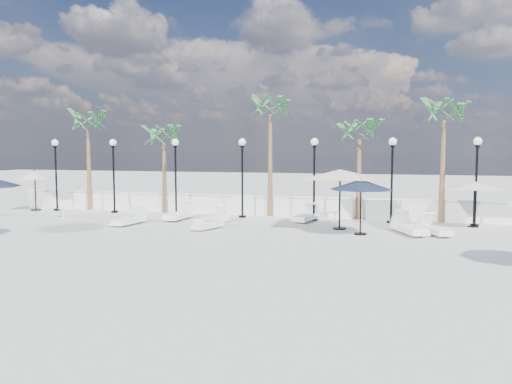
% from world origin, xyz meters
% --- Properties ---
extents(ground, '(100.00, 100.00, 0.00)m').
position_xyz_m(ground, '(0.00, 0.00, 0.00)').
color(ground, '#ADADA8').
rests_on(ground, ground).
extents(balustrade, '(26.00, 0.30, 1.01)m').
position_xyz_m(balustrade, '(0.00, 7.50, 0.47)').
color(balustrade, silver).
rests_on(balustrade, ground).
extents(lamppost_0, '(0.36, 0.36, 3.84)m').
position_xyz_m(lamppost_0, '(-10.50, 6.50, 2.49)').
color(lamppost_0, black).
rests_on(lamppost_0, ground).
extents(lamppost_1, '(0.36, 0.36, 3.84)m').
position_xyz_m(lamppost_1, '(-7.00, 6.50, 2.49)').
color(lamppost_1, black).
rests_on(lamppost_1, ground).
extents(lamppost_2, '(0.36, 0.36, 3.84)m').
position_xyz_m(lamppost_2, '(-3.50, 6.50, 2.49)').
color(lamppost_2, black).
rests_on(lamppost_2, ground).
extents(lamppost_3, '(0.36, 0.36, 3.84)m').
position_xyz_m(lamppost_3, '(0.00, 6.50, 2.49)').
color(lamppost_3, black).
rests_on(lamppost_3, ground).
extents(lamppost_4, '(0.36, 0.36, 3.84)m').
position_xyz_m(lamppost_4, '(3.50, 6.50, 2.49)').
color(lamppost_4, black).
rests_on(lamppost_4, ground).
extents(lamppost_5, '(0.36, 0.36, 3.84)m').
position_xyz_m(lamppost_5, '(7.00, 6.50, 2.49)').
color(lamppost_5, black).
rests_on(lamppost_5, ground).
extents(lamppost_6, '(0.36, 0.36, 3.84)m').
position_xyz_m(lamppost_6, '(10.50, 6.50, 2.49)').
color(lamppost_6, black).
rests_on(lamppost_6, ground).
extents(palm_0, '(2.60, 2.60, 5.50)m').
position_xyz_m(palm_0, '(-9.00, 7.30, 4.53)').
color(palm_0, brown).
rests_on(palm_0, ground).
extents(palm_1, '(2.60, 2.60, 4.70)m').
position_xyz_m(palm_1, '(-4.50, 7.30, 3.75)').
color(palm_1, brown).
rests_on(palm_1, ground).
extents(palm_2, '(2.60, 2.60, 6.10)m').
position_xyz_m(palm_2, '(1.20, 7.30, 5.12)').
color(palm_2, brown).
rests_on(palm_2, ground).
extents(palm_3, '(2.60, 2.60, 4.90)m').
position_xyz_m(palm_3, '(5.50, 7.30, 3.95)').
color(palm_3, brown).
rests_on(palm_3, ground).
extents(palm_4, '(2.60, 2.60, 5.70)m').
position_xyz_m(palm_4, '(9.20, 7.30, 4.73)').
color(palm_4, brown).
rests_on(palm_4, ground).
extents(lounger_1, '(0.80, 2.12, 0.78)m').
position_xyz_m(lounger_1, '(-2.62, 4.90, 0.26)').
color(lounger_1, white).
rests_on(lounger_1, ground).
extents(lounger_2, '(1.03, 1.70, 0.61)m').
position_xyz_m(lounger_2, '(-0.31, 2.63, 0.20)').
color(lounger_2, white).
rests_on(lounger_2, ground).
extents(lounger_3, '(1.16, 1.94, 0.69)m').
position_xyz_m(lounger_3, '(-0.70, 4.11, 0.23)').
color(lounger_3, white).
rests_on(lounger_3, ground).
extents(lounger_4, '(0.86, 1.96, 0.71)m').
position_xyz_m(lounger_4, '(-4.10, 2.87, 0.24)').
color(lounger_4, white).
rests_on(lounger_4, ground).
extents(lounger_5, '(1.07, 2.08, 0.74)m').
position_xyz_m(lounger_5, '(3.24, 5.92, 0.25)').
color(lounger_5, white).
rests_on(lounger_5, ground).
extents(lounger_6, '(1.30, 1.99, 0.71)m').
position_xyz_m(lounger_6, '(8.65, 3.72, 0.24)').
color(lounger_6, white).
rests_on(lounger_6, ground).
extents(lounger_7, '(1.49, 2.24, 0.80)m').
position_xyz_m(lounger_7, '(7.68, 3.60, 0.27)').
color(lounger_7, white).
rests_on(lounger_7, ground).
extents(side_table_1, '(0.50, 0.50, 0.48)m').
position_xyz_m(side_table_1, '(-8.27, 4.01, 0.29)').
color(side_table_1, white).
rests_on(side_table_1, ground).
extents(side_table_2, '(0.46, 0.46, 0.44)m').
position_xyz_m(side_table_2, '(4.49, 6.20, 0.27)').
color(side_table_2, white).
rests_on(side_table_2, ground).
extents(parasol_navy_mid, '(2.47, 2.47, 2.22)m').
position_xyz_m(parasol_navy_mid, '(5.85, 3.06, 1.95)').
color(parasol_navy_mid, black).
rests_on(parasol_navy_mid, ground).
extents(parasol_cream_sq_a, '(5.45, 5.45, 2.68)m').
position_xyz_m(parasol_cream_sq_a, '(4.93, 4.14, 2.48)').
color(parasol_cream_sq_a, black).
rests_on(parasol_cream_sq_a, ground).
extents(parasol_cream_sq_b, '(4.18, 4.18, 2.10)m').
position_xyz_m(parasol_cream_sq_b, '(10.40, 6.20, 1.94)').
color(parasol_cream_sq_b, black).
rests_on(parasol_cream_sq_b, ground).
extents(parasol_cream_small, '(1.80, 1.80, 2.21)m').
position_xyz_m(parasol_cream_small, '(-11.62, 6.20, 1.89)').
color(parasol_cream_small, black).
rests_on(parasol_cream_small, ground).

